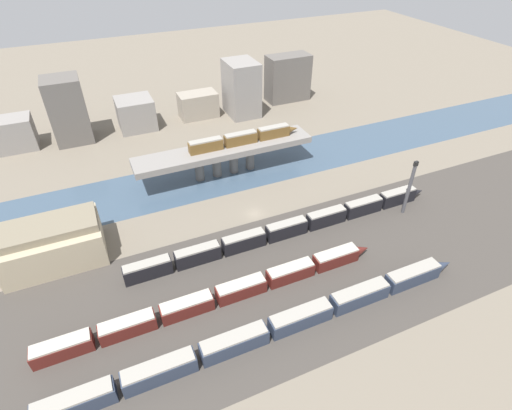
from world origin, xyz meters
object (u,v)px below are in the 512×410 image
at_px(train_yard_mid, 221,296).
at_px(train_yard_far, 290,228).
at_px(train_yard_near, 276,327).
at_px(warehouse_building, 52,243).
at_px(signal_tower, 409,188).
at_px(train_on_bridge, 244,138).

xyz_separation_m(train_yard_mid, train_yard_far, (22.66, 12.95, 0.30)).
distance_m(train_yard_near, warehouse_building, 53.54).
bearing_deg(train_yard_mid, train_yard_near, -59.05).
height_order(warehouse_building, signal_tower, signal_tower).
relative_size(train_on_bridge, train_yard_far, 0.42).
distance_m(train_yard_mid, train_yard_far, 26.10).
height_order(train_on_bridge, warehouse_building, train_on_bridge).
bearing_deg(train_yard_mid, train_on_bridge, 62.30).
relative_size(train_yard_mid, warehouse_building, 3.34).
bearing_deg(signal_tower, train_yard_mid, -170.75).
xyz_separation_m(train_on_bridge, train_yard_near, (-17.26, -57.43, -8.86)).
bearing_deg(train_yard_far, train_yard_near, -122.88).
bearing_deg(warehouse_building, train_yard_far, -14.65).
xyz_separation_m(train_yard_far, signal_tower, (31.60, -4.12, 5.74)).
distance_m(train_yard_far, warehouse_building, 54.94).
relative_size(train_yard_mid, train_yard_far, 0.88).
distance_m(train_on_bridge, warehouse_building, 58.12).
height_order(train_on_bridge, signal_tower, signal_tower).
height_order(train_yard_mid, signal_tower, signal_tower).
bearing_deg(train_yard_far, signal_tower, -7.43).
xyz_separation_m(train_yard_mid, signal_tower, (54.26, 8.84, 6.04)).
bearing_deg(train_yard_near, signal_tower, 23.19).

